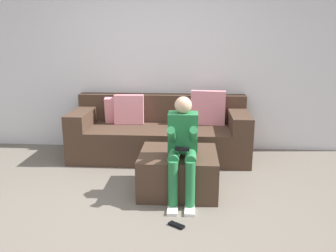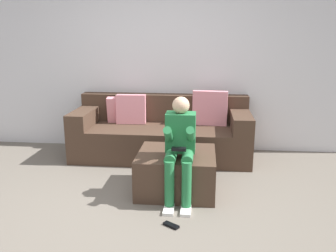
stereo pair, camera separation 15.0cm
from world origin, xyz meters
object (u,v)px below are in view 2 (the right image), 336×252
(couch_sectional, at_px, (162,133))
(ottoman, at_px, (176,172))
(remote_near_ottoman, at_px, (171,225))
(person_seated, at_px, (180,143))

(couch_sectional, relative_size, ottoman, 2.90)
(ottoman, bearing_deg, remote_near_ottoman, -88.84)
(person_seated, bearing_deg, ottoman, 103.83)
(remote_near_ottoman, bearing_deg, person_seated, 120.22)
(ottoman, relative_size, remote_near_ottoman, 5.45)
(ottoman, relative_size, person_seated, 0.78)
(person_seated, xyz_separation_m, remote_near_ottoman, (-0.03, -0.57, -0.59))
(couch_sectional, bearing_deg, ottoman, -75.09)
(couch_sectional, xyz_separation_m, remote_near_ottoman, (0.31, -1.89, -0.32))
(ottoman, distance_m, remote_near_ottoman, 0.79)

